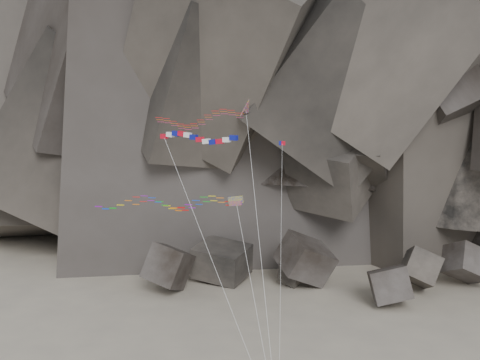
% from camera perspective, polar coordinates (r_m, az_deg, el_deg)
% --- Properties ---
extents(headland, '(110.00, 70.00, 84.00)m').
position_cam_1_polar(headland, '(120.28, 6.35, 14.96)').
color(headland, '#504942').
rests_on(headland, ground).
extents(boulder_field, '(56.14, 18.18, 8.27)m').
position_cam_1_polar(boulder_field, '(86.36, 5.48, -8.76)').
color(boulder_field, '#47423F').
rests_on(boulder_field, ground).
extents(delta_kite, '(13.67, 10.66, 25.32)m').
position_cam_1_polar(delta_kite, '(54.80, -4.24, 5.81)').
color(delta_kite, red).
rests_on(delta_kite, ground).
extents(banner_kite, '(11.91, 8.20, 22.49)m').
position_cam_1_polar(banner_kite, '(51.30, -4.04, 3.81)').
color(banner_kite, red).
rests_on(banner_kite, ground).
extents(parafoil_kite, '(18.29, 7.92, 16.88)m').
position_cam_1_polar(parafoil_kite, '(53.86, -7.54, -2.11)').
color(parafoil_kite, yellow).
rests_on(parafoil_kite, ground).
extents(pennant_kite, '(1.56, 9.53, 21.56)m').
position_cam_1_polar(pennant_kite, '(51.17, 3.92, -1.97)').
color(pennant_kite, red).
rests_on(pennant_kite, ground).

